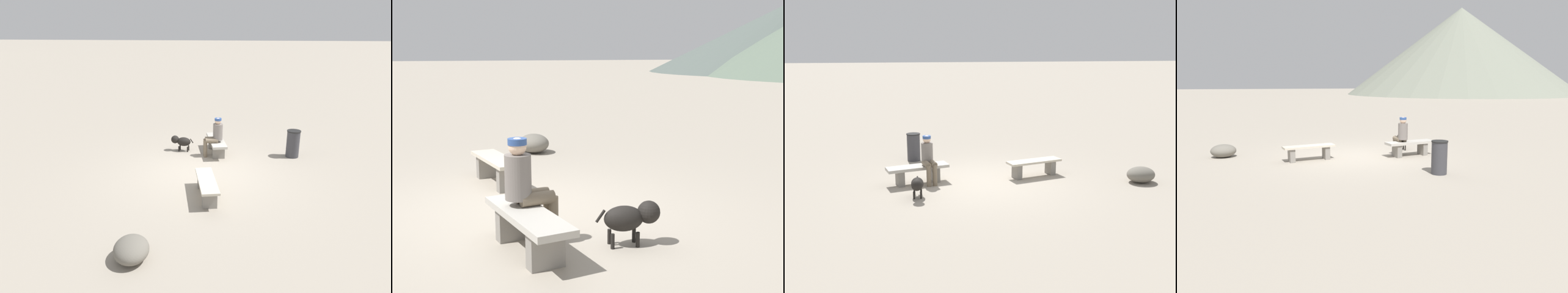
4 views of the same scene
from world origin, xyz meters
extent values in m
cube|color=#9E9384|center=(0.00, 0.00, -0.03)|extent=(210.00, 210.00, 0.06)
cube|color=gray|center=(-1.99, -0.33, 0.20)|extent=(0.21, 0.35, 0.39)
cube|color=gray|center=(-0.97, -0.11, 0.20)|extent=(0.21, 0.35, 0.39)
cube|color=beige|center=(-1.48, -0.22, 0.42)|extent=(1.55, 0.72, 0.06)
cube|color=gray|center=(1.18, -0.35, 0.19)|extent=(0.23, 0.39, 0.39)
cube|color=gray|center=(2.08, -0.15, 0.19)|extent=(0.23, 0.39, 0.39)
cube|color=#B2ADA3|center=(1.63, -0.25, 0.42)|extent=(1.62, 0.77, 0.08)
cylinder|color=slate|center=(1.37, -0.30, 0.79)|extent=(0.29, 0.29, 0.50)
sphere|color=beige|center=(1.37, -0.30, 1.13)|extent=(0.20, 0.20, 0.20)
cylinder|color=#2D4C8C|center=(1.37, -0.30, 1.18)|extent=(0.21, 0.21, 0.07)
cylinder|color=#756651|center=(1.41, -0.10, 0.54)|extent=(0.22, 0.41, 0.15)
cylinder|color=#756651|center=(1.38, 0.09, 0.27)|extent=(0.11, 0.11, 0.54)
cylinder|color=#756651|center=(1.25, -0.13, 0.54)|extent=(0.22, 0.41, 0.15)
cylinder|color=#756651|center=(1.22, 0.06, 0.27)|extent=(0.11, 0.11, 0.54)
ellipsoid|color=black|center=(1.71, 0.81, 0.32)|extent=(0.33, 0.47, 0.29)
sphere|color=black|center=(1.74, 1.10, 0.37)|extent=(0.26, 0.26, 0.26)
cylinder|color=black|center=(1.64, 0.96, 0.09)|extent=(0.04, 0.04, 0.17)
cylinder|color=black|center=(1.80, 0.95, 0.09)|extent=(0.04, 0.04, 0.17)
cylinder|color=black|center=(1.62, 0.68, 0.09)|extent=(0.04, 0.04, 0.17)
cylinder|color=black|center=(1.77, 0.66, 0.09)|extent=(0.04, 0.04, 0.17)
cylinder|color=black|center=(1.69, 0.55, 0.36)|extent=(0.04, 0.12, 0.15)
ellipsoid|color=#6B665B|center=(-4.00, 0.85, 0.20)|extent=(0.85, 0.75, 0.40)
camera|label=1|loc=(-8.98, -0.86, 3.83)|focal=32.24mm
camera|label=2|loc=(7.04, -1.15, 2.16)|focal=48.86mm
camera|label=3|loc=(2.28, 10.50, 3.36)|focal=39.88mm
camera|label=4|loc=(-2.16, -11.18, 2.31)|focal=34.52mm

